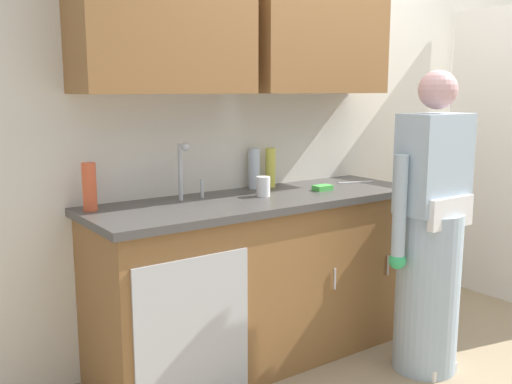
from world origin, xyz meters
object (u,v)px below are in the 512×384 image
bottle_water_short (89,187)px  cup_by_sink (263,186)px  knife_on_counter (355,182)px  person_at_sink (430,247)px  sponge (323,188)px  bottle_dish_liquid (254,168)px  bottle_cleaner_spray (270,168)px  sink (201,207)px

bottle_water_short → cup_by_sink: bearing=-10.9°
bottle_water_short → knife_on_counter: size_ratio=0.98×
bottle_water_short → knife_on_counter: bearing=-4.5°
person_at_sink → sponge: bearing=112.3°
bottle_dish_liquid → person_at_sink: bearing=-58.9°
bottle_cleaner_spray → bottle_dish_liquid: bearing=171.9°
bottle_dish_liquid → bottle_water_short: size_ratio=1.02×
bottle_cleaner_spray → sponge: bottle_cleaner_spray is taller
bottle_dish_liquid → sponge: size_ratio=2.18×
sink → knife_on_counter: (1.15, 0.03, 0.02)m
bottle_dish_liquid → bottle_cleaner_spray: (0.11, -0.02, -0.00)m
knife_on_counter → sponge: 0.37m
bottle_dish_liquid → bottle_cleaner_spray: bearing=-8.1°
bottle_dish_liquid → bottle_water_short: bearing=-176.3°
person_at_sink → bottle_cleaner_spray: person_at_sink is taller
bottle_dish_liquid → cup_by_sink: bearing=-114.4°
sink → cup_by_sink: sink is taller
sink → sponge: sink is taller
cup_by_sink → bottle_dish_liquid: bearing=65.6°
bottle_water_short → bottle_cleaner_spray: bottle_cleaner_spray is taller
cup_by_sink → knife_on_counter: cup_by_sink is taller
sink → bottle_dish_liquid: bearing=24.7°
bottle_dish_liquid → bottle_cleaner_spray: 0.11m
sponge → knife_on_counter: bearing=14.0°
bottle_cleaner_spray → person_at_sink: bearing=-64.0°
bottle_water_short → bottle_cleaner_spray: (1.13, 0.05, 0.00)m
person_at_sink → knife_on_counter: size_ratio=6.75×
person_at_sink → cup_by_sink: (-0.64, 0.64, 0.30)m
person_at_sink → knife_on_counter: person_at_sink is taller
bottle_dish_liquid → cup_by_sink: 0.27m
sink → bottle_cleaner_spray: sink is taller
sink → bottle_water_short: 0.56m
knife_on_counter → sponge: sponge is taller
bottle_dish_liquid → knife_on_counter: bottle_dish_liquid is taller
sink → cup_by_sink: bearing=-1.8°
bottle_dish_liquid → knife_on_counter: (0.65, -0.20, -0.12)m
person_at_sink → bottle_water_short: size_ratio=6.89×
bottle_water_short → sponge: (1.31, -0.22, -0.10)m
bottle_cleaner_spray → sponge: (0.18, -0.27, -0.10)m
bottle_cleaner_spray → knife_on_counter: 0.58m
sink → bottle_cleaner_spray: bearing=19.4°
person_at_sink → knife_on_counter: (0.12, 0.68, 0.25)m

